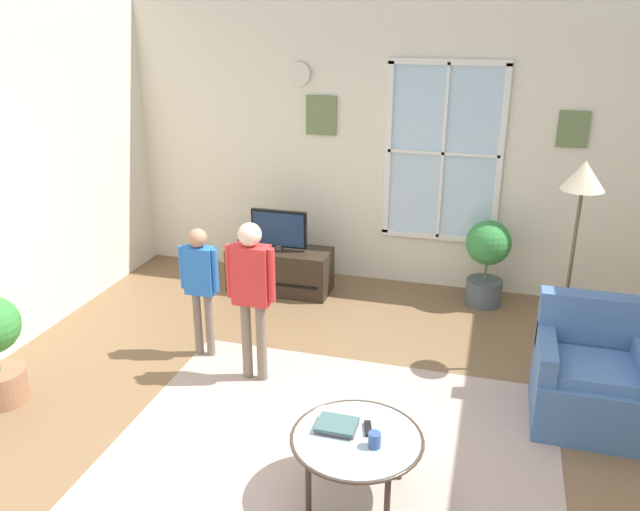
{
  "coord_description": "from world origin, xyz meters",
  "views": [
    {
      "loc": [
        1.01,
        -3.36,
        2.78
      ],
      "look_at": [
        -0.18,
        0.87,
        1.1
      ],
      "focal_mm": 36.25,
      "sensor_mm": 36.0,
      "label": 1
    }
  ],
  "objects_px": {
    "coffee_table": "(357,441)",
    "potted_plant_by_window": "(487,257)",
    "armchair": "(590,379)",
    "book_stack": "(337,426)",
    "tv_stand": "(280,270)",
    "remote_near_books": "(368,429)",
    "cup": "(375,440)",
    "television": "(279,229)",
    "person_blue_shirt": "(200,278)",
    "person_red_shirt": "(252,284)",
    "floor_lamp": "(581,198)"
  },
  "relations": [
    {
      "from": "cup",
      "to": "armchair",
      "type": "bearing_deg",
      "value": 44.97
    },
    {
      "from": "tv_stand",
      "to": "person_blue_shirt",
      "type": "bearing_deg",
      "value": -96.72
    },
    {
      "from": "coffee_table",
      "to": "remote_near_books",
      "type": "height_order",
      "value": "remote_near_books"
    },
    {
      "from": "cup",
      "to": "person_blue_shirt",
      "type": "xyz_separation_m",
      "value": [
        -1.75,
        1.41,
        0.24
      ]
    },
    {
      "from": "tv_stand",
      "to": "cup",
      "type": "xyz_separation_m",
      "value": [
        1.57,
        -2.89,
        0.25
      ]
    },
    {
      "from": "person_blue_shirt",
      "to": "potted_plant_by_window",
      "type": "distance_m",
      "value": 2.83
    },
    {
      "from": "armchair",
      "to": "book_stack",
      "type": "bearing_deg",
      "value": -142.46
    },
    {
      "from": "coffee_table",
      "to": "floor_lamp",
      "type": "height_order",
      "value": "floor_lamp"
    },
    {
      "from": "coffee_table",
      "to": "floor_lamp",
      "type": "distance_m",
      "value": 2.54
    },
    {
      "from": "remote_near_books",
      "to": "coffee_table",
      "type": "bearing_deg",
      "value": -119.56
    },
    {
      "from": "television",
      "to": "cup",
      "type": "bearing_deg",
      "value": -61.36
    },
    {
      "from": "tv_stand",
      "to": "armchair",
      "type": "xyz_separation_m",
      "value": [
        2.88,
        -1.58,
        0.1
      ]
    },
    {
      "from": "armchair",
      "to": "book_stack",
      "type": "xyz_separation_m",
      "value": [
        -1.55,
        -1.19,
        0.13
      ]
    },
    {
      "from": "coffee_table",
      "to": "potted_plant_by_window",
      "type": "relative_size",
      "value": 0.91
    },
    {
      "from": "cup",
      "to": "floor_lamp",
      "type": "bearing_deg",
      "value": 60.06
    },
    {
      "from": "tv_stand",
      "to": "remote_near_books",
      "type": "distance_m",
      "value": 3.14
    },
    {
      "from": "television",
      "to": "person_blue_shirt",
      "type": "distance_m",
      "value": 1.48
    },
    {
      "from": "tv_stand",
      "to": "television",
      "type": "xyz_separation_m",
      "value": [
        0.0,
        -0.0,
        0.45
      ]
    },
    {
      "from": "remote_near_books",
      "to": "person_red_shirt",
      "type": "bearing_deg",
      "value": 137.85
    },
    {
      "from": "person_red_shirt",
      "to": "potted_plant_by_window",
      "type": "height_order",
      "value": "person_red_shirt"
    },
    {
      "from": "remote_near_books",
      "to": "potted_plant_by_window",
      "type": "xyz_separation_m",
      "value": [
        0.57,
        2.97,
        0.07
      ]
    },
    {
      "from": "book_stack",
      "to": "cup",
      "type": "relative_size",
      "value": 2.58
    },
    {
      "from": "tv_stand",
      "to": "coffee_table",
      "type": "distance_m",
      "value": 3.19
    },
    {
      "from": "person_blue_shirt",
      "to": "floor_lamp",
      "type": "bearing_deg",
      "value": 11.39
    },
    {
      "from": "tv_stand",
      "to": "armchair",
      "type": "height_order",
      "value": "armchair"
    },
    {
      "from": "floor_lamp",
      "to": "coffee_table",
      "type": "bearing_deg",
      "value": -123.14
    },
    {
      "from": "remote_near_books",
      "to": "person_blue_shirt",
      "type": "distance_m",
      "value": 2.12
    },
    {
      "from": "book_stack",
      "to": "potted_plant_by_window",
      "type": "bearing_deg",
      "value": 75.82
    },
    {
      "from": "television",
      "to": "book_stack",
      "type": "relative_size",
      "value": 2.45
    },
    {
      "from": "tv_stand",
      "to": "person_blue_shirt",
      "type": "relative_size",
      "value": 0.93
    },
    {
      "from": "armchair",
      "to": "floor_lamp",
      "type": "bearing_deg",
      "value": 102.49
    },
    {
      "from": "television",
      "to": "coffee_table",
      "type": "relative_size",
      "value": 0.74
    },
    {
      "from": "coffee_table",
      "to": "television",
      "type": "bearing_deg",
      "value": 117.31
    },
    {
      "from": "tv_stand",
      "to": "floor_lamp",
      "type": "relative_size",
      "value": 0.61
    },
    {
      "from": "potted_plant_by_window",
      "to": "floor_lamp",
      "type": "xyz_separation_m",
      "value": [
        0.64,
        -1.12,
        0.95
      ]
    },
    {
      "from": "tv_stand",
      "to": "person_red_shirt",
      "type": "relative_size",
      "value": 0.81
    },
    {
      "from": "coffee_table",
      "to": "book_stack",
      "type": "relative_size",
      "value": 3.31
    },
    {
      "from": "cup",
      "to": "person_red_shirt",
      "type": "height_order",
      "value": "person_red_shirt"
    },
    {
      "from": "coffee_table",
      "to": "potted_plant_by_window",
      "type": "xyz_separation_m",
      "value": [
        0.62,
        3.05,
        0.1
      ]
    },
    {
      "from": "tv_stand",
      "to": "potted_plant_by_window",
      "type": "bearing_deg",
      "value": 6.15
    },
    {
      "from": "cup",
      "to": "person_red_shirt",
      "type": "bearing_deg",
      "value": 135.72
    },
    {
      "from": "armchair",
      "to": "potted_plant_by_window",
      "type": "distance_m",
      "value": 1.98
    },
    {
      "from": "armchair",
      "to": "potted_plant_by_window",
      "type": "relative_size",
      "value": 0.99
    },
    {
      "from": "person_red_shirt",
      "to": "remote_near_books",
      "type": "bearing_deg",
      "value": -42.15
    },
    {
      "from": "coffee_table",
      "to": "potted_plant_by_window",
      "type": "distance_m",
      "value": 3.12
    },
    {
      "from": "coffee_table",
      "to": "cup",
      "type": "distance_m",
      "value": 0.15
    },
    {
      "from": "tv_stand",
      "to": "person_red_shirt",
      "type": "height_order",
      "value": "person_red_shirt"
    },
    {
      "from": "television",
      "to": "remote_near_books",
      "type": "bearing_deg",
      "value": -61.16
    },
    {
      "from": "cup",
      "to": "potted_plant_by_window",
      "type": "relative_size",
      "value": 0.11
    },
    {
      "from": "tv_stand",
      "to": "remote_near_books",
      "type": "height_order",
      "value": "tv_stand"
    }
  ]
}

